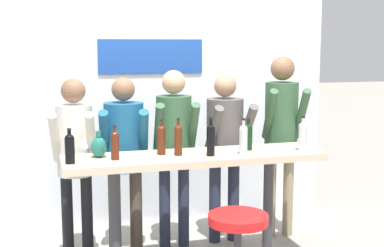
{
  "coord_description": "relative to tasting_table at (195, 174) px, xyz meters",
  "views": [
    {
      "loc": [
        -1.22,
        -4.26,
        1.95
      ],
      "look_at": [
        0.0,
        0.08,
        1.28
      ],
      "focal_mm": 50.0,
      "sensor_mm": 36.0,
      "label": 1
    }
  ],
  "objects": [
    {
      "name": "decorative_vase",
      "position": [
        -0.79,
        0.09,
        0.26
      ],
      "size": [
        0.13,
        0.13,
        0.22
      ],
      "color": "#1E665B",
      "rests_on": "tasting_table"
    },
    {
      "name": "wine_bottle_7",
      "position": [
        -0.27,
        0.06,
        0.31
      ],
      "size": [
        0.07,
        0.07,
        0.3
      ],
      "color": "#4C1E0F",
      "rests_on": "tasting_table"
    },
    {
      "name": "person_center_right",
      "position": [
        1.06,
        0.57,
        0.3
      ],
      "size": [
        0.46,
        0.6,
        1.83
      ],
      "rotation": [
        0.0,
        0.0,
        -0.2
      ],
      "color": "gray",
      "rests_on": "ground_plane"
    },
    {
      "name": "wine_bottle_5",
      "position": [
        0.39,
        -0.13,
        0.31
      ],
      "size": [
        0.07,
        0.07,
        0.31
      ],
      "color": "#B7BCC1",
      "rests_on": "tasting_table"
    },
    {
      "name": "wine_bottle_0",
      "position": [
        -0.14,
        -0.01,
        0.32
      ],
      "size": [
        0.07,
        0.07,
        0.32
      ],
      "color": "#4C1E0F",
      "rests_on": "tasting_table"
    },
    {
      "name": "wine_bottle_1",
      "position": [
        0.11,
        -0.1,
        0.32
      ],
      "size": [
        0.07,
        0.07,
        0.33
      ],
      "color": "black",
      "rests_on": "tasting_table"
    },
    {
      "name": "person_left",
      "position": [
        -0.51,
        0.57,
        0.16
      ],
      "size": [
        0.48,
        0.57,
        1.65
      ],
      "rotation": [
        0.0,
        0.0,
        -0.14
      ],
      "color": "#473D33",
      "rests_on": "ground_plane"
    },
    {
      "name": "person_far_left",
      "position": [
        -0.96,
        0.49,
        0.18
      ],
      "size": [
        0.43,
        0.54,
        1.65
      ],
      "rotation": [
        0.0,
        0.0,
        -0.14
      ],
      "color": "black",
      "rests_on": "ground_plane"
    },
    {
      "name": "tasting_table",
      "position": [
        0.0,
        0.0,
        0.0
      ],
      "size": [
        2.21,
        0.56,
        1.03
      ],
      "color": "beige",
      "rests_on": "ground_plane"
    },
    {
      "name": "wine_bottle_3",
      "position": [
        -1.03,
        -0.08,
        0.3
      ],
      "size": [
        0.08,
        0.08,
        0.28
      ],
      "color": "black",
      "rests_on": "tasting_table"
    },
    {
      "name": "wine_bottle_4",
      "position": [
        -0.68,
        -0.03,
        0.3
      ],
      "size": [
        0.07,
        0.07,
        0.28
      ],
      "color": "#4C1E0F",
      "rests_on": "tasting_table"
    },
    {
      "name": "person_center",
      "position": [
        0.47,
        0.58,
        0.17
      ],
      "size": [
        0.44,
        0.53,
        1.66
      ],
      "rotation": [
        0.0,
        0.0,
        0.03
      ],
      "color": "#23283D",
      "rests_on": "ground_plane"
    },
    {
      "name": "bar_stool",
      "position": [
        0.16,
        -0.62,
        -0.4
      ],
      "size": [
        0.48,
        0.48,
        0.68
      ],
      "color": "#333338",
      "rests_on": "ground_plane"
    },
    {
      "name": "wine_bottle_6",
      "position": [
        0.51,
        0.05,
        0.3
      ],
      "size": [
        0.07,
        0.07,
        0.28
      ],
      "color": "black",
      "rests_on": "tasting_table"
    },
    {
      "name": "back_wall",
      "position": [
        -0.0,
        1.4,
        0.49
      ],
      "size": [
        3.81,
        0.12,
        2.68
      ],
      "color": "silver",
      "rests_on": "ground_plane"
    },
    {
      "name": "person_center_left",
      "position": [
        -0.04,
        0.57,
        0.21
      ],
      "size": [
        0.44,
        0.55,
        1.71
      ],
      "rotation": [
        0.0,
        0.0,
        -0.11
      ],
      "color": "#23283D",
      "rests_on": "ground_plane"
    },
    {
      "name": "wine_glass_0",
      "position": [
        -0.91,
        0.08,
        0.3
      ],
      "size": [
        0.07,
        0.07,
        0.18
      ],
      "color": "silver",
      "rests_on": "tasting_table"
    },
    {
      "name": "wine_bottle_2",
      "position": [
        0.94,
        -0.12,
        0.31
      ],
      "size": [
        0.07,
        0.07,
        0.31
      ],
      "color": "#B7BCC1",
      "rests_on": "tasting_table"
    }
  ]
}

